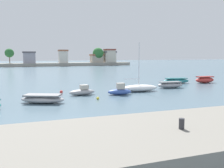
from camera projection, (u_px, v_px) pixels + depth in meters
ground_plane at (79, 129)px, 17.88m from camera, size 400.00×400.00×0.00m
seawall_embankment at (113, 155)px, 10.92m from camera, size 71.56×6.31×1.95m
mooring_bollard at (182, 124)px, 11.49m from camera, size 0.26×0.26×0.50m
moored_boat_1 at (43, 99)px, 27.52m from camera, size 5.33×3.78×0.98m
moored_boat_2 at (82, 92)px, 32.93m from camera, size 3.66×1.69×1.36m
moored_boat_3 at (120, 91)px, 33.12m from camera, size 3.37×1.66×1.59m
moored_boat_4 at (140, 88)px, 36.14m from camera, size 5.63×2.37×7.15m
moored_boat_5 at (170, 85)px, 39.89m from camera, size 4.47×1.98×1.03m
moored_boat_6 at (176, 81)px, 46.11m from camera, size 5.24×2.37×1.01m
moored_boat_7 at (205, 80)px, 46.96m from camera, size 4.03×1.70×1.26m
mooring_buoy_0 at (166, 114)px, 21.63m from camera, size 0.36×0.36×0.36m
mooring_buoy_1 at (61, 92)px, 34.27m from camera, size 0.44×0.44×0.44m
mooring_buoy_2 at (98, 98)px, 29.59m from camera, size 0.34×0.34×0.34m
mooring_buoy_3 at (167, 79)px, 53.75m from camera, size 0.30×0.30×0.30m
distant_shoreline at (44, 59)px, 112.55m from camera, size 91.85×7.02×8.75m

